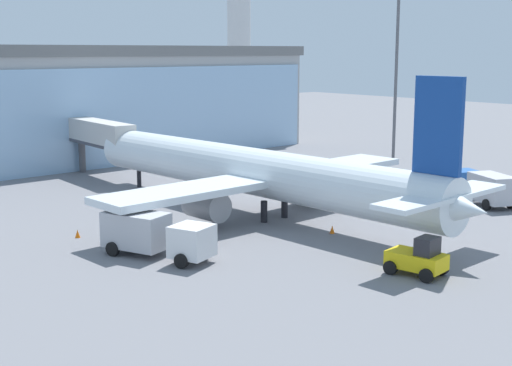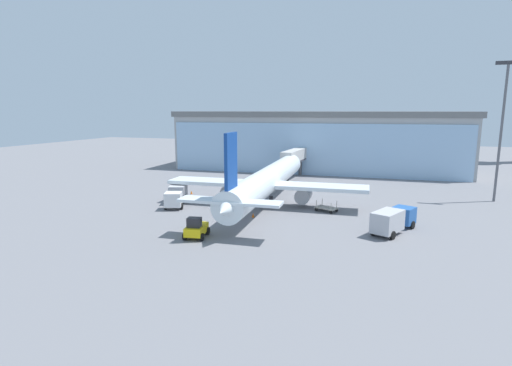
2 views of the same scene
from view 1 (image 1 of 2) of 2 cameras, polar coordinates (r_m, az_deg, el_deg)
name	(u,v)px [view 1 (image 1 of 2)]	position (r m, az deg, el deg)	size (l,w,h in m)	color
ground	(295,223)	(52.67, 3.16, -3.23)	(240.00, 240.00, 0.00)	slate
terminal_building	(61,104)	(84.32, -15.36, 6.11)	(64.30, 18.03, 13.09)	#A3A3A3
jet_bridge	(99,135)	(72.37, -12.48, 3.80)	(2.82, 11.79, 5.72)	beige
control_tower	(239,16)	(139.73, -1.38, 13.21)	(7.59, 7.59, 32.78)	silver
apron_light_mast	(397,57)	(84.81, 11.19, 9.89)	(3.20, 0.40, 20.13)	#59595E
airplane	(255,172)	(54.47, -0.08, 0.85)	(28.46, 39.77, 11.06)	white
catering_truck	(154,234)	(44.20, -8.19, -4.05)	(4.63, 7.61, 2.65)	silver
fuel_truck	(482,186)	(61.92, 17.66, -0.24)	(4.99, 7.56, 2.65)	#2659A5
baggage_cart	(351,198)	(59.69, 7.64, -1.17)	(3.20, 2.56, 1.50)	#9E998C
pushback_tug	(418,258)	(41.45, 12.86, -5.91)	(2.63, 3.46, 2.30)	yellow
safety_cone_nose	(332,230)	(49.91, 6.12, -3.72)	(0.36, 0.36, 0.55)	orange
safety_cone_wingtip	(78,234)	(50.01, -14.08, -3.96)	(0.36, 0.36, 0.55)	orange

